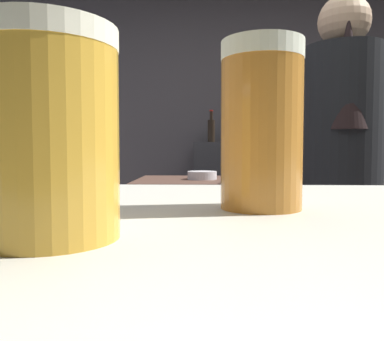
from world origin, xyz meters
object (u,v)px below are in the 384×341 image
at_px(bottle_hot_sauce, 248,132).
at_px(bottle_soy, 211,130).
at_px(mixing_bowl, 202,175).
at_px(pint_glass_near, 262,126).
at_px(chefs_knife, 368,180).
at_px(mini_fridge, 0,209).
at_px(bottle_olive_oil, 261,134).
at_px(bartender, 341,168).
at_px(pint_glass_far, 49,135).

relative_size(bottle_hot_sauce, bottle_soy, 0.83).
bearing_deg(mixing_bowl, pint_glass_near, -87.77).
distance_m(chefs_knife, bottle_hot_sauce, 1.26).
height_order(mini_fridge, bottle_olive_oil, bottle_olive_oil).
xyz_separation_m(chefs_knife, bottle_olive_oil, (-0.41, 1.15, 0.29)).
bearing_deg(pint_glass_near, bartender, 68.29).
xyz_separation_m(mini_fridge, bottle_olive_oil, (2.16, 0.15, 0.62)).
xyz_separation_m(mini_fridge, bottle_soy, (1.74, 0.16, 0.66)).
bearing_deg(bartender, bottle_hot_sauce, 18.15).
bearing_deg(bottle_hot_sauce, bottle_soy, 167.88).
relative_size(mini_fridge, mixing_bowl, 7.44).
height_order(mini_fridge, chefs_knife, mini_fridge).
bearing_deg(bottle_olive_oil, bartender, -85.37).
bearing_deg(bottle_hot_sauce, pint_glass_near, -95.87).
relative_size(chefs_knife, bottle_soy, 0.89).
distance_m(bartender, bottle_soy, 1.68).
distance_m(mini_fridge, chefs_knife, 2.77).
bearing_deg(pint_glass_near, chefs_knife, 65.01).
bearing_deg(bartender, bottle_olive_oil, 13.54).
bearing_deg(bottle_hot_sauce, bottle_olive_oil, 24.72).
distance_m(mini_fridge, bottle_hot_sauce, 2.14).
bearing_deg(chefs_knife, mini_fridge, 146.66).
relative_size(mixing_bowl, pint_glass_near, 1.08).
bearing_deg(bottle_olive_oil, chefs_knife, -70.55).
distance_m(mini_fridge, bartender, 2.72).
relative_size(pint_glass_far, bottle_hot_sauce, 0.57).
height_order(pint_glass_near, pint_glass_far, pint_glass_near).
relative_size(pint_glass_near, bottle_hot_sauce, 0.69).
bearing_deg(bartender, mixing_bowl, 61.90).
relative_size(mini_fridge, pint_glass_far, 9.59).
relative_size(chefs_knife, pint_glass_far, 1.89).
height_order(chefs_knife, pint_glass_near, pint_glass_near).
height_order(mini_fridge, pint_glass_near, mini_fridge).
relative_size(pint_glass_far, bottle_olive_oil, 0.68).
relative_size(mini_fridge, bartender, 0.69).
xyz_separation_m(bartender, bottle_hot_sauce, (-0.24, 1.50, 0.22)).
bearing_deg(pint_glass_far, bartender, 65.17).
bearing_deg(pint_glass_far, bottle_hot_sauce, 81.62).
xyz_separation_m(mixing_bowl, bottle_soy, (0.07, 1.11, 0.31)).
distance_m(bartender, mixing_bowl, 0.77).
height_order(bottle_soy, bottle_olive_oil, bottle_soy).
xyz_separation_m(mixing_bowl, bottle_olive_oil, (0.48, 1.10, 0.27)).
relative_size(mixing_bowl, pint_glass_far, 1.29).
relative_size(bartender, chefs_knife, 7.35).
distance_m(bottle_soy, bottle_olive_oil, 0.42).
bearing_deg(bottle_soy, pint_glass_far, -92.65).
relative_size(mixing_bowl, chefs_knife, 0.68).
bearing_deg(bottle_olive_oil, bottle_soy, 178.69).
xyz_separation_m(bartender, pint_glass_near, (-0.54, -1.35, 0.11)).
distance_m(mixing_bowl, pint_glass_near, 1.82).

